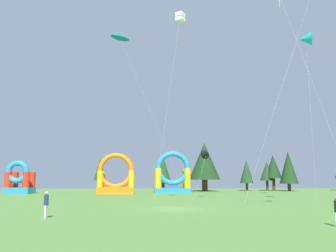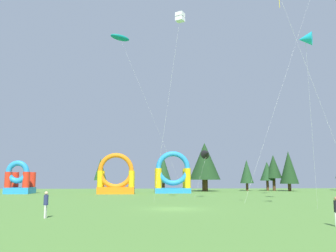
{
  "view_description": "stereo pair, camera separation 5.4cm",
  "coord_description": "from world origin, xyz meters",
  "px_view_note": "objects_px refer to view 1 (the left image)",
  "views": [
    {
      "loc": [
        -2.69,
        -33.13,
        2.79
      ],
      "look_at": [
        0.0,
        8.4,
        8.71
      ],
      "focal_mm": 38.8,
      "sensor_mm": 36.0,
      "label": 1
    },
    {
      "loc": [
        -2.63,
        -33.13,
        2.79
      ],
      "look_at": [
        0.0,
        8.4,
        8.71
      ],
      "focal_mm": 38.8,
      "sensor_mm": 36.0,
      "label": 2
    }
  ],
  "objects_px": {
    "person_near_camera": "(46,202)",
    "inflatable_red_slide": "(172,178)",
    "kite_black_delta": "(207,153)",
    "inflatable_yellow_castle": "(19,182)",
    "kite_teal_parafoil": "(120,38)",
    "kite_white_box": "(180,17)",
    "kite_cyan_delta": "(305,39)",
    "inflatable_blue_arch": "(116,180)"
  },
  "relations": [
    {
      "from": "kite_teal_parafoil",
      "to": "kite_cyan_delta",
      "type": "xyz_separation_m",
      "value": [
        18.32,
        -26.18,
        -10.1
      ]
    },
    {
      "from": "inflatable_yellow_castle",
      "to": "inflatable_blue_arch",
      "type": "height_order",
      "value": "inflatable_blue_arch"
    },
    {
      "from": "kite_black_delta",
      "to": "inflatable_yellow_castle",
      "type": "xyz_separation_m",
      "value": [
        -30.13,
        16.15,
        -4.03
      ]
    },
    {
      "from": "kite_white_box",
      "to": "inflatable_yellow_castle",
      "type": "bearing_deg",
      "value": 135.61
    },
    {
      "from": "kite_teal_parafoil",
      "to": "kite_black_delta",
      "type": "bearing_deg",
      "value": -29.44
    },
    {
      "from": "inflatable_red_slide",
      "to": "kite_teal_parafoil",
      "type": "bearing_deg",
      "value": -133.55
    },
    {
      "from": "kite_black_delta",
      "to": "inflatable_yellow_castle",
      "type": "height_order",
      "value": "kite_black_delta"
    },
    {
      "from": "person_near_camera",
      "to": "inflatable_red_slide",
      "type": "distance_m",
      "value": 41.42
    },
    {
      "from": "kite_white_box",
      "to": "inflatable_blue_arch",
      "type": "xyz_separation_m",
      "value": [
        -8.88,
        23.32,
        -18.97
      ]
    },
    {
      "from": "person_near_camera",
      "to": "kite_white_box",
      "type": "bearing_deg",
      "value": -31.07
    },
    {
      "from": "kite_white_box",
      "to": "inflatable_yellow_castle",
      "type": "distance_m",
      "value": 40.82
    },
    {
      "from": "kite_teal_parafoil",
      "to": "kite_black_delta",
      "type": "relative_size",
      "value": 3.81
    },
    {
      "from": "kite_teal_parafoil",
      "to": "kite_cyan_delta",
      "type": "relative_size",
      "value": 1.65
    },
    {
      "from": "kite_teal_parafoil",
      "to": "inflatable_blue_arch",
      "type": "bearing_deg",
      "value": 95.88
    },
    {
      "from": "kite_teal_parafoil",
      "to": "kite_black_delta",
      "type": "distance_m",
      "value": 23.9
    },
    {
      "from": "kite_black_delta",
      "to": "person_near_camera",
      "type": "relative_size",
      "value": 3.69
    },
    {
      "from": "kite_white_box",
      "to": "inflatable_yellow_castle",
      "type": "relative_size",
      "value": 3.84
    },
    {
      "from": "kite_black_delta",
      "to": "inflatable_blue_arch",
      "type": "xyz_separation_m",
      "value": [
        -13.32,
        14.31,
        -3.65
      ]
    },
    {
      "from": "kite_black_delta",
      "to": "kite_cyan_delta",
      "type": "bearing_deg",
      "value": -73.24
    },
    {
      "from": "kite_black_delta",
      "to": "person_near_camera",
      "type": "distance_m",
      "value": 27.92
    },
    {
      "from": "kite_cyan_delta",
      "to": "inflatable_yellow_castle",
      "type": "xyz_separation_m",
      "value": [
        -35.87,
        35.22,
        -12.97
      ]
    },
    {
      "from": "inflatable_red_slide",
      "to": "inflatable_blue_arch",
      "type": "height_order",
      "value": "inflatable_red_slide"
    },
    {
      "from": "kite_cyan_delta",
      "to": "person_near_camera",
      "type": "bearing_deg",
      "value": -169.77
    },
    {
      "from": "kite_cyan_delta",
      "to": "person_near_camera",
      "type": "distance_m",
      "value": 25.45
    },
    {
      "from": "kite_white_box",
      "to": "person_near_camera",
      "type": "bearing_deg",
      "value": -127.94
    },
    {
      "from": "kite_teal_parafoil",
      "to": "kite_white_box",
      "type": "relative_size",
      "value": 1.18
    },
    {
      "from": "kite_black_delta",
      "to": "inflatable_yellow_castle",
      "type": "distance_m",
      "value": 34.42
    },
    {
      "from": "kite_black_delta",
      "to": "kite_white_box",
      "type": "relative_size",
      "value": 0.31
    },
    {
      "from": "inflatable_yellow_castle",
      "to": "person_near_camera",
      "type": "bearing_deg",
      "value": -69.12
    },
    {
      "from": "kite_white_box",
      "to": "inflatable_yellow_castle",
      "type": "height_order",
      "value": "kite_white_box"
    },
    {
      "from": "inflatable_blue_arch",
      "to": "kite_cyan_delta",
      "type": "bearing_deg",
      "value": -60.27
    },
    {
      "from": "person_near_camera",
      "to": "inflatable_yellow_castle",
      "type": "xyz_separation_m",
      "value": [
        -14.88,
        39.01,
        0.91
      ]
    },
    {
      "from": "kite_teal_parafoil",
      "to": "kite_white_box",
      "type": "distance_m",
      "value": 18.43
    },
    {
      "from": "inflatable_yellow_castle",
      "to": "inflatable_blue_arch",
      "type": "distance_m",
      "value": 16.91
    },
    {
      "from": "kite_cyan_delta",
      "to": "inflatable_red_slide",
      "type": "distance_m",
      "value": 38.96
    },
    {
      "from": "person_near_camera",
      "to": "inflatable_red_slide",
      "type": "height_order",
      "value": "inflatable_red_slide"
    },
    {
      "from": "inflatable_blue_arch",
      "to": "person_near_camera",
      "type": "bearing_deg",
      "value": -92.96
    },
    {
      "from": "inflatable_red_slide",
      "to": "kite_white_box",
      "type": "bearing_deg",
      "value": -92.35
    },
    {
      "from": "kite_cyan_delta",
      "to": "kite_black_delta",
      "type": "relative_size",
      "value": 2.31
    },
    {
      "from": "kite_white_box",
      "to": "person_near_camera",
      "type": "height_order",
      "value": "kite_white_box"
    },
    {
      "from": "inflatable_blue_arch",
      "to": "kite_teal_parafoil",
      "type": "bearing_deg",
      "value": -84.12
    },
    {
      "from": "person_near_camera",
      "to": "kite_cyan_delta",
      "type": "bearing_deg",
      "value": -72.89
    }
  ]
}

